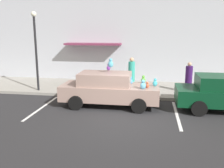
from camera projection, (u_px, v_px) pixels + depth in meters
ground_plane at (126, 120)px, 9.69m from camera, size 60.00×60.00×0.00m
sidewalk at (135, 89)px, 14.49m from camera, size 24.00×4.00×0.15m
storefront_building at (138, 34)px, 15.90m from camera, size 24.00×1.25×6.40m
parking_stripe_front at (177, 114)px, 10.34m from camera, size 0.12×3.60×0.01m
parking_stripe_rear at (42, 107)px, 11.26m from camera, size 0.12×3.60×0.01m
plush_covered_car at (109, 89)px, 11.36m from camera, size 4.44×1.89×2.20m
teddy_bear_on_sidewalk at (89, 86)px, 13.57m from camera, size 0.34×0.29×0.65m
street_lamp_post at (36, 44)px, 13.30m from camera, size 0.28×0.28×4.24m
pedestrian_near_shopfront at (189, 79)px, 13.25m from camera, size 0.37×0.37×1.62m
pedestrian_walking_past at (131, 75)px, 13.87m from camera, size 0.36×0.36×1.80m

